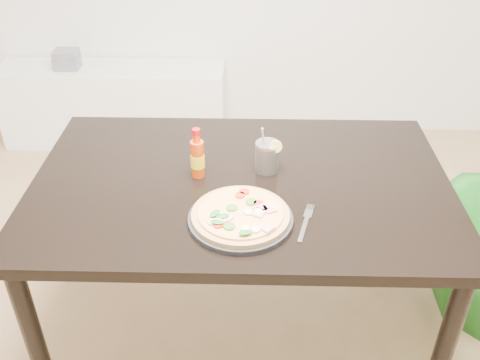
{
  "coord_description": "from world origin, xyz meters",
  "views": [
    {
      "loc": [
        0.08,
        -1.02,
        1.74
      ],
      "look_at": [
        0.04,
        0.35,
        0.83
      ],
      "focal_mm": 40.0,
      "sensor_mm": 36.0,
      "label": 1
    }
  ],
  "objects_px": {
    "plate": "(240,219)",
    "media_console": "(115,104)",
    "hot_sauce_bottle": "(198,158)",
    "cola_cup": "(267,157)",
    "fork": "(306,222)",
    "dining_table": "(241,200)",
    "pizza": "(241,214)"
  },
  "relations": [
    {
      "from": "plate",
      "to": "dining_table",
      "type": "bearing_deg",
      "value": 91.04
    },
    {
      "from": "pizza",
      "to": "cola_cup",
      "type": "distance_m",
      "value": 0.3
    },
    {
      "from": "cola_cup",
      "to": "plate",
      "type": "bearing_deg",
      "value": -106.08
    },
    {
      "from": "pizza",
      "to": "fork",
      "type": "bearing_deg",
      "value": 0.54
    },
    {
      "from": "media_console",
      "to": "fork",
      "type": "bearing_deg",
      "value": -60.26
    },
    {
      "from": "fork",
      "to": "media_console",
      "type": "height_order",
      "value": "fork"
    },
    {
      "from": "hot_sauce_bottle",
      "to": "dining_table",
      "type": "bearing_deg",
      "value": -9.44
    },
    {
      "from": "media_console",
      "to": "plate",
      "type": "bearing_deg",
      "value": -65.11
    },
    {
      "from": "cola_cup",
      "to": "fork",
      "type": "bearing_deg",
      "value": -68.79
    },
    {
      "from": "cola_cup",
      "to": "dining_table",
      "type": "bearing_deg",
      "value": -142.98
    },
    {
      "from": "fork",
      "to": "media_console",
      "type": "bearing_deg",
      "value": 134.67
    },
    {
      "from": "plate",
      "to": "media_console",
      "type": "height_order",
      "value": "plate"
    },
    {
      "from": "hot_sauce_bottle",
      "to": "cola_cup",
      "type": "xyz_separation_m",
      "value": [
        0.23,
        0.04,
        -0.02
      ]
    },
    {
      "from": "hot_sauce_bottle",
      "to": "plate",
      "type": "bearing_deg",
      "value": -58.97
    },
    {
      "from": "pizza",
      "to": "cola_cup",
      "type": "height_order",
      "value": "cola_cup"
    },
    {
      "from": "dining_table",
      "to": "fork",
      "type": "height_order",
      "value": "fork"
    },
    {
      "from": "pizza",
      "to": "plate",
      "type": "bearing_deg",
      "value": 111.36
    },
    {
      "from": "plate",
      "to": "media_console",
      "type": "distance_m",
      "value": 2.08
    },
    {
      "from": "dining_table",
      "to": "plate",
      "type": "relative_size",
      "value": 4.44
    },
    {
      "from": "fork",
      "to": "media_console",
      "type": "distance_m",
      "value": 2.16
    },
    {
      "from": "plate",
      "to": "hot_sauce_bottle",
      "type": "height_order",
      "value": "hot_sauce_bottle"
    },
    {
      "from": "hot_sauce_bottle",
      "to": "media_console",
      "type": "relative_size",
      "value": 0.13
    },
    {
      "from": "dining_table",
      "to": "hot_sauce_bottle",
      "type": "xyz_separation_m",
      "value": [
        -0.15,
        0.02,
        0.15
      ]
    },
    {
      "from": "dining_table",
      "to": "cola_cup",
      "type": "distance_m",
      "value": 0.17
    },
    {
      "from": "hot_sauce_bottle",
      "to": "cola_cup",
      "type": "bearing_deg",
      "value": 10.22
    },
    {
      "from": "dining_table",
      "to": "plate",
      "type": "xyz_separation_m",
      "value": [
        0.0,
        -0.22,
        0.09
      ]
    },
    {
      "from": "plate",
      "to": "hot_sauce_bottle",
      "type": "distance_m",
      "value": 0.3
    },
    {
      "from": "plate",
      "to": "media_console",
      "type": "bearing_deg",
      "value": 114.89
    },
    {
      "from": "dining_table",
      "to": "media_console",
      "type": "distance_m",
      "value": 1.86
    },
    {
      "from": "cola_cup",
      "to": "fork",
      "type": "distance_m",
      "value": 0.31
    },
    {
      "from": "dining_table",
      "to": "cola_cup",
      "type": "xyz_separation_m",
      "value": [
        0.09,
        0.07,
        0.13
      ]
    },
    {
      "from": "plate",
      "to": "fork",
      "type": "bearing_deg",
      "value": -0.09
    }
  ]
}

